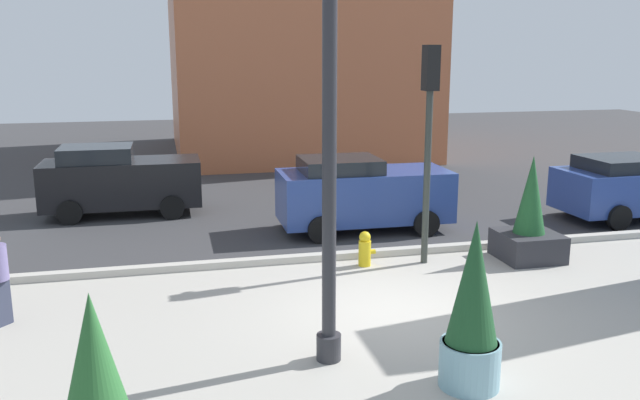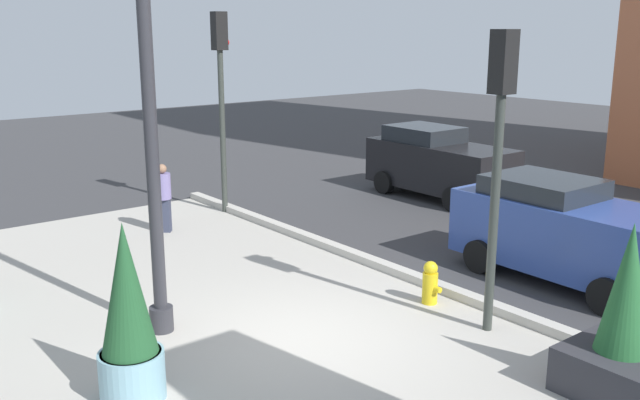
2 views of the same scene
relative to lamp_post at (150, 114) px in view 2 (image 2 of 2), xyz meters
name	(u,v)px [view 2 (image 2 of 2)]	position (x,y,z in m)	size (l,w,h in m)	color
ground_plane	(474,281)	(1.56, 5.49, -3.34)	(60.00, 60.00, 0.00)	#38383A
plaza_pavement	(180,380)	(1.56, -0.51, -3.34)	(18.00, 10.00, 0.02)	#ADA89E
curb_strip	(441,288)	(1.56, 4.61, -3.26)	(18.00, 0.24, 0.16)	#B7B2A8
lamp_post	(150,114)	(0.00, 0.00, 0.00)	(0.44, 0.44, 6.84)	#2D2D33
potted_plant_curbside	(128,320)	(1.64, -1.19, -2.27)	(0.82, 0.82, 2.31)	#7AA8B7
potted_plant_mid_plaza	(622,335)	(5.35, 3.69, -2.53)	(1.24, 1.24, 2.27)	#2D2D33
fire_hydrant	(430,283)	(1.79, 4.05, -2.97)	(0.36, 0.26, 0.75)	gold
traffic_light_corner	(499,133)	(3.08, 3.96, -0.27)	(0.28, 0.42, 4.52)	#333833
traffic_light_far_side	(221,81)	(-5.63, 4.51, -0.05)	(0.28, 0.42, 4.92)	#333833
car_passing_lane	(568,231)	(2.56, 6.83, -2.39)	(4.23, 2.04, 1.85)	#2D4793
car_intersection	(438,163)	(-3.39, 9.92, -2.38)	(4.19, 1.96, 1.91)	black
pedestrian_on_sidewalk	(163,195)	(-4.92, 2.49, -2.47)	(0.51, 0.51, 1.58)	#33384C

